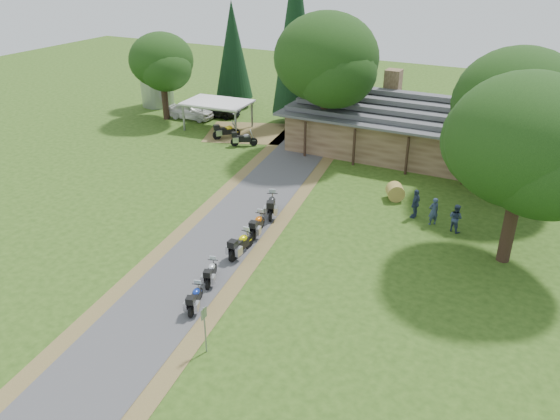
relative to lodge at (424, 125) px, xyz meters
The scene contains 25 objects.
ground 24.86m from the lodge, 104.04° to the right, with size 120.00×120.00×0.00m, color #2B4814.
driveway 21.17m from the lodge, 108.00° to the right, with size 46.00×46.00×0.00m, color #47474A.
lodge is the anchor object (origin of this frame).
silo 27.81m from the lodge, behind, with size 3.25×3.25×6.59m, color gray.
carport 18.02m from the lodge, behind, with size 5.72×3.81×2.48m, color white, non-canonical shape.
car_white_sedan 21.99m from the lodge, behind, with size 5.74×2.42×1.91m, color white.
car_dark_suv 20.48m from the lodge, behind, with size 5.33×2.27×2.04m, color black.
motorcycle_row_a 25.15m from the lodge, 99.69° to the right, with size 1.70×0.56×1.17m, color navy, non-canonical shape.
motorcycle_row_b 23.15m from the lodge, 101.98° to the right, with size 1.68×0.55×1.15m, color #B8BAC1, non-canonical shape.
motorcycle_row_c 20.32m from the lodge, 103.70° to the right, with size 2.03×0.66×1.39m, color #DDD600, non-canonical shape.
motorcycle_row_d 18.10m from the lodge, 106.53° to the right, with size 1.93×0.63×1.32m, color #D85D08, non-canonical shape.
motorcycle_row_e 15.83m from the lodge, 110.69° to the right, with size 2.11×0.69×1.45m, color black, non-canonical shape.
motorcycle_carport_a 16.28m from the lodge, 167.41° to the right, with size 2.13×0.69×1.46m, color yellow, non-canonical shape.
motorcycle_carport_b 14.33m from the lodge, 161.58° to the right, with size 1.97×0.64×1.35m, color slate, non-canonical shape.
person_a 12.13m from the lodge, 72.94° to the right, with size 0.58×0.41×2.02m, color navy.
person_b 12.83m from the lodge, 67.62° to the right, with size 0.57×0.41×1.99m, color navy.
person_c 11.40m from the lodge, 78.04° to the right, with size 0.61×0.44×2.15m, color navy.
hay_bale 9.31m from the lodge, 86.53° to the right, with size 1.10×1.10×1.01m, color olive.
sign_post 27.13m from the lodge, 94.44° to the right, with size 0.40×0.07×2.20m, color gray, non-canonical shape.
oak_lodge_left 8.47m from the lodge, 158.33° to the right, with size 7.84×7.84×11.96m, color black, non-canonical shape.
oak_lodge_right 8.64m from the lodge, 36.61° to the right, with size 7.93×7.93×10.03m, color black, non-canonical shape.
oak_driveway 16.20m from the lodge, 60.74° to the right, with size 7.68×7.68×10.68m, color black, non-canonical shape.
oak_silo 24.09m from the lodge, behind, with size 5.83×5.83×8.88m, color black, non-canonical shape.
cedar_near 13.91m from the lodge, 166.36° to the left, with size 4.04×4.04×15.34m, color black.
cedar_far 21.45m from the lodge, 164.68° to the left, with size 3.72×3.72×10.30m, color black.
Camera 1 is at (14.50, -17.25, 15.03)m, focal length 35.00 mm.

